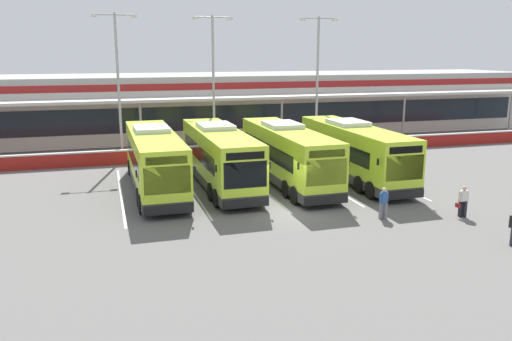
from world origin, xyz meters
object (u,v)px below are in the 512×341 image
at_px(pedestrian_with_handbag, 463,201).
at_px(lamp_post_west, 118,78).
at_px(coach_bus_right_centre, 354,153).
at_px(lamp_post_centre, 213,76).
at_px(lamp_post_east, 317,75).
at_px(coach_bus_left_centre, 219,158).
at_px(pedestrian_in_dark_coat, 384,202).
at_px(coach_bus_leftmost, 154,161).
at_px(coach_bus_centre, 287,156).

bearing_deg(pedestrian_with_handbag, lamp_post_west, 129.54).
xyz_separation_m(coach_bus_right_centre, pedestrian_with_handbag, (1.74, -8.88, -0.93)).
distance_m(pedestrian_with_handbag, lamp_post_centre, 22.81).
bearing_deg(lamp_post_centre, lamp_post_east, -6.66).
distance_m(coach_bus_left_centre, lamp_post_west, 12.13).
distance_m(coach_bus_right_centre, pedestrian_with_handbag, 9.10).
distance_m(coach_bus_right_centre, pedestrian_in_dark_coat, 8.38).
height_order(coach_bus_leftmost, lamp_post_centre, lamp_post_centre).
bearing_deg(pedestrian_in_dark_coat, pedestrian_with_handbag, -12.21).
bearing_deg(coach_bus_right_centre, coach_bus_leftmost, 176.42).
bearing_deg(pedestrian_in_dark_coat, lamp_post_west, 122.95).
relative_size(coach_bus_leftmost, pedestrian_in_dark_coat, 7.52).
bearing_deg(coach_bus_centre, lamp_post_east, 58.82).
relative_size(coach_bus_left_centre, lamp_post_centre, 1.11).
xyz_separation_m(coach_bus_left_centre, pedestrian_in_dark_coat, (6.50, -8.83, -0.91)).
height_order(coach_bus_leftmost, pedestrian_with_handbag, coach_bus_leftmost).
relative_size(coach_bus_leftmost, lamp_post_centre, 1.11).
height_order(pedestrian_with_handbag, lamp_post_west, lamp_post_west).
height_order(coach_bus_centre, lamp_post_west, lamp_post_west).
bearing_deg(pedestrian_with_handbag, lamp_post_east, 90.05).
height_order(pedestrian_in_dark_coat, lamp_post_east, lamp_post_east).
bearing_deg(lamp_post_east, coach_bus_leftmost, -146.15).
bearing_deg(coach_bus_right_centre, pedestrian_in_dark_coat, -105.89).
bearing_deg(pedestrian_with_handbag, lamp_post_centre, 112.90).
xyz_separation_m(coach_bus_leftmost, lamp_post_west, (-1.57, 9.81, 4.50)).
distance_m(pedestrian_in_dark_coat, lamp_post_west, 22.84).
relative_size(coach_bus_right_centre, lamp_post_west, 1.11).
height_order(coach_bus_left_centre, pedestrian_in_dark_coat, coach_bus_left_centre).
height_order(lamp_post_west, lamp_post_east, same).
relative_size(pedestrian_with_handbag, lamp_post_centre, 0.15).
bearing_deg(lamp_post_west, pedestrian_in_dark_coat, -57.05).
xyz_separation_m(lamp_post_west, lamp_post_east, (16.07, -0.08, 0.00)).
height_order(coach_bus_left_centre, lamp_post_west, lamp_post_west).
bearing_deg(coach_bus_centre, coach_bus_left_centre, 171.84).
relative_size(coach_bus_leftmost, lamp_post_west, 1.11).
xyz_separation_m(coach_bus_centre, pedestrian_with_handbag, (6.26, -9.09, -0.93)).
relative_size(coach_bus_left_centre, lamp_post_west, 1.11).
relative_size(coach_bus_leftmost, coach_bus_centre, 1.00).
height_order(coach_bus_leftmost, pedestrian_in_dark_coat, coach_bus_leftmost).
bearing_deg(lamp_post_centre, pedestrian_with_handbag, -67.10).
relative_size(coach_bus_centre, lamp_post_east, 1.11).
height_order(coach_bus_centre, lamp_post_east, lamp_post_east).
relative_size(pedestrian_with_handbag, pedestrian_in_dark_coat, 1.00).
bearing_deg(coach_bus_left_centre, lamp_post_centre, 79.95).
distance_m(lamp_post_west, lamp_post_centre, 7.52).
xyz_separation_m(coach_bus_centre, coach_bus_right_centre, (4.52, -0.21, 0.00)).
relative_size(lamp_post_west, lamp_post_east, 1.00).
distance_m(coach_bus_centre, lamp_post_centre, 12.41).
height_order(coach_bus_leftmost, lamp_post_east, lamp_post_east).
xyz_separation_m(lamp_post_centre, lamp_post_east, (8.61, -1.00, 0.00)).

